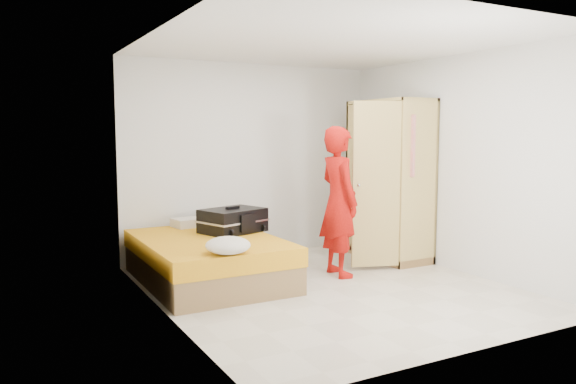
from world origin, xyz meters
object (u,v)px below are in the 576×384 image
bed (208,260)px  suitcase (233,221)px  wardrobe (388,184)px  person (339,202)px  round_cushion (228,245)px

bed → suitcase: suitcase is taller
wardrobe → suitcase: wardrobe is taller
bed → suitcase: size_ratio=2.39×
wardrobe → person: wardrobe is taller
wardrobe → round_cushion: bearing=-162.1°
wardrobe → person: bearing=-158.6°
bed → suitcase: 0.59m
round_cushion → suitcase: bearing=64.8°
wardrobe → suitcase: 2.16m
bed → suitcase: (0.39, 0.21, 0.39)m
wardrobe → suitcase: bearing=173.5°
suitcase → round_cushion: bearing=-133.7°
bed → wardrobe: bearing=-0.8°
bed → wardrobe: wardrobe is taller
bed → person: 1.64m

